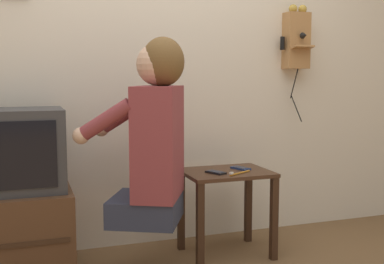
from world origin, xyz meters
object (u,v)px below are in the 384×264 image
cell_phone_spare (241,168)px  toothbrush (239,173)px  television (11,150)px  person (154,134)px  cell_phone_held (216,172)px  wall_phone_antique (296,39)px

cell_phone_spare → toothbrush: size_ratio=0.79×
television → toothbrush: 1.28m
person → toothbrush: 0.59m
person → cell_phone_spare: size_ratio=7.24×
person → cell_phone_held: (0.41, 0.13, -0.26)m
person → wall_phone_antique: bearing=-40.1°
person → television: bearing=97.8°
wall_phone_antique → toothbrush: wall_phone_antique is taller
cell_phone_spare → person: bearing=178.2°
wall_phone_antique → television: bearing=-172.5°
wall_phone_antique → cell_phone_spare: wall_phone_antique is taller
cell_phone_held → wall_phone_antique: bearing=1.2°
wall_phone_antique → cell_phone_held: (-0.75, -0.37, -0.82)m
wall_phone_antique → cell_phone_held: size_ratio=5.90×
cell_phone_held → television: bearing=149.3°
wall_phone_antique → cell_phone_spare: size_ratio=5.93×
person → toothbrush: bearing=-56.3°
person → wall_phone_antique: size_ratio=1.22×
wall_phone_antique → toothbrush: (-0.63, -0.43, -0.82)m
person → cell_phone_held: size_ratio=7.21×
television → cell_phone_spare: size_ratio=4.00×
television → cell_phone_spare: bearing=-2.0°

